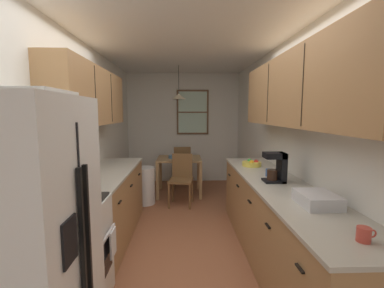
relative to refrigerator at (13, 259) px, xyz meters
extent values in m
plane|color=#995B3D|center=(0.93, 2.29, -0.87)|extent=(12.00, 12.00, 0.00)
cube|color=white|center=(-0.42, 2.29, 0.41)|extent=(0.10, 9.00, 2.55)
cube|color=white|center=(2.28, 2.29, 0.41)|extent=(0.10, 9.00, 2.55)
cube|color=white|center=(0.93, 4.94, 0.41)|extent=(4.40, 0.10, 2.55)
cube|color=white|center=(0.93, 2.29, 1.72)|extent=(4.40, 9.00, 0.08)
cube|color=white|center=(0.00, 0.00, 0.00)|extent=(0.74, 0.72, 1.73)
cube|color=black|center=(0.37, 0.00, -0.05)|extent=(0.01, 0.01, 1.56)
cube|color=black|center=(0.39, -0.04, -0.05)|extent=(0.02, 0.02, 1.11)
cube|color=black|center=(0.39, 0.04, -0.05)|extent=(0.02, 0.02, 1.11)
cube|color=black|center=(0.37, -0.16, 0.17)|extent=(0.01, 0.15, 0.22)
cube|color=beige|center=(0.37, 0.01, 0.39)|extent=(0.01, 0.05, 0.07)
cube|color=white|center=(-0.06, 0.71, -0.42)|extent=(0.62, 0.66, 0.90)
cube|color=black|center=(0.26, 0.71, -0.45)|extent=(0.01, 0.46, 0.30)
cube|color=silver|center=(0.28, 0.71, -0.24)|extent=(0.02, 0.53, 0.02)
cube|color=black|center=(-0.06, 0.71, 0.04)|extent=(0.59, 0.63, 0.02)
cube|color=white|center=(-0.34, 0.71, 0.13)|extent=(0.06, 0.66, 0.20)
cylinder|color=#2D2D2D|center=(-0.20, 0.57, 0.06)|extent=(0.15, 0.15, 0.01)
cylinder|color=#2D2D2D|center=(-0.20, 0.86, 0.06)|extent=(0.15, 0.15, 0.01)
cylinder|color=#2D2D2D|center=(0.08, 0.57, 0.06)|extent=(0.15, 0.15, 0.01)
cylinder|color=#2D2D2D|center=(0.08, 0.86, 0.06)|extent=(0.15, 0.15, 0.01)
cube|color=white|center=(-0.18, 0.71, 0.78)|extent=(0.38, 0.57, 0.34)
cube|color=black|center=(0.01, 0.65, 0.78)|extent=(0.01, 0.34, 0.22)
cube|color=#2D2D33|center=(0.01, 0.90, 0.78)|extent=(0.01, 0.11, 0.22)
cube|color=#A87A4C|center=(-0.07, 2.01, -0.43)|extent=(0.60, 1.91, 0.87)
cube|color=#B7B2A3|center=(-0.07, 2.01, 0.02)|extent=(0.63, 1.93, 0.03)
cube|color=black|center=(0.24, 1.37, -0.17)|extent=(0.02, 0.10, 0.01)
cube|color=black|center=(0.24, 2.01, -0.17)|extent=(0.02, 0.10, 0.01)
cube|color=black|center=(0.24, 2.64, -0.17)|extent=(0.02, 0.10, 0.01)
cube|color=#A87A4C|center=(-0.21, 1.96, 0.97)|extent=(0.32, 2.01, 0.69)
cube|color=#2D2319|center=(-0.05, 1.62, 0.97)|extent=(0.01, 0.01, 0.63)
cube|color=#2D2319|center=(-0.05, 2.29, 0.97)|extent=(0.01, 0.01, 0.63)
cube|color=#A87A4C|center=(1.93, 1.34, -0.43)|extent=(0.60, 3.04, 0.87)
cube|color=#B7B2A3|center=(1.93, 1.34, 0.02)|extent=(0.63, 3.06, 0.03)
cube|color=black|center=(1.62, 0.12, -0.17)|extent=(0.02, 0.10, 0.01)
cube|color=black|center=(1.62, 0.73, -0.17)|extent=(0.02, 0.10, 0.01)
cube|color=black|center=(1.62, 1.34, -0.17)|extent=(0.02, 0.10, 0.01)
cube|color=black|center=(1.62, 1.95, -0.17)|extent=(0.02, 0.10, 0.01)
cube|color=black|center=(1.62, 2.56, -0.17)|extent=(0.02, 0.10, 0.01)
cube|color=#A87A4C|center=(2.07, 1.29, 1.00)|extent=(0.32, 2.74, 0.73)
cube|color=#2D2319|center=(1.91, 0.83, 1.00)|extent=(0.01, 0.01, 0.67)
cube|color=#2D2319|center=(1.91, 1.74, 1.00)|extent=(0.01, 0.01, 0.67)
cube|color=#A87F51|center=(0.84, 3.85, -0.14)|extent=(0.87, 0.75, 0.03)
cube|color=#A87F51|center=(0.43, 3.50, -0.51)|extent=(0.06, 0.06, 0.71)
cube|color=#A87F51|center=(1.25, 3.50, -0.51)|extent=(0.06, 0.06, 0.71)
cube|color=#A87F51|center=(0.43, 4.20, -0.51)|extent=(0.06, 0.06, 0.71)
cube|color=#A87F51|center=(1.25, 4.20, -0.51)|extent=(0.06, 0.06, 0.71)
cube|color=brown|center=(0.88, 3.19, -0.42)|extent=(0.45, 0.45, 0.04)
cube|color=brown|center=(0.90, 3.37, -0.19)|extent=(0.37, 0.09, 0.45)
cylinder|color=brown|center=(1.03, 2.99, -0.65)|extent=(0.04, 0.04, 0.43)
cylinder|color=brown|center=(0.67, 3.04, -0.65)|extent=(0.04, 0.04, 0.43)
cylinder|color=brown|center=(1.08, 3.35, -0.65)|extent=(0.04, 0.04, 0.43)
cylinder|color=brown|center=(0.72, 3.40, -0.65)|extent=(0.04, 0.04, 0.43)
cube|color=brown|center=(0.89, 4.51, -0.42)|extent=(0.43, 0.43, 0.04)
cube|color=brown|center=(0.90, 4.33, -0.19)|extent=(0.37, 0.06, 0.45)
cylinder|color=brown|center=(0.70, 4.68, -0.65)|extent=(0.04, 0.04, 0.43)
cylinder|color=brown|center=(1.06, 4.70, -0.65)|extent=(0.04, 0.04, 0.43)
cylinder|color=brown|center=(0.72, 4.31, -0.65)|extent=(0.04, 0.04, 0.43)
cylinder|color=brown|center=(1.08, 4.34, -0.65)|extent=(0.04, 0.04, 0.43)
cylinder|color=black|center=(0.84, 3.85, 1.41)|extent=(0.01, 0.01, 0.55)
cone|color=beige|center=(0.84, 3.85, 1.09)|extent=(0.27, 0.27, 0.10)
sphere|color=white|center=(0.84, 3.85, 1.11)|extent=(0.06, 0.06, 0.06)
cube|color=brown|center=(1.15, 4.87, 0.78)|extent=(0.75, 0.04, 1.04)
cube|color=#B2D1B7|center=(1.15, 4.86, 0.78)|extent=(0.67, 0.01, 0.96)
cube|color=brown|center=(1.15, 4.85, 0.78)|extent=(0.67, 0.02, 0.03)
cylinder|color=white|center=(0.23, 3.30, -0.53)|extent=(0.35, 0.35, 0.67)
cylinder|color=#265999|center=(-0.07, 1.23, 0.11)|extent=(0.13, 0.13, 0.15)
cylinder|color=white|center=(-0.07, 1.23, 0.19)|extent=(0.13, 0.13, 0.02)
cube|color=white|center=(0.29, 0.87, -0.37)|extent=(0.02, 0.16, 0.24)
cube|color=black|center=(1.89, 1.39, 0.05)|extent=(0.22, 0.18, 0.02)
cube|color=black|center=(1.97, 1.39, 0.19)|extent=(0.06, 0.18, 0.32)
cube|color=black|center=(1.89, 1.39, 0.32)|extent=(0.22, 0.18, 0.06)
cylinder|color=#331E14|center=(1.87, 1.39, 0.11)|extent=(0.11, 0.11, 0.11)
cylinder|color=#335999|center=(1.92, 1.64, 0.08)|extent=(0.07, 0.07, 0.09)
torus|color=#335999|center=(1.97, 1.64, 0.08)|extent=(0.05, 0.01, 0.05)
cylinder|color=#BF3F33|center=(1.95, 0.05, 0.08)|extent=(0.08, 0.08, 0.09)
torus|color=#BF3F33|center=(2.00, 0.05, 0.08)|extent=(0.05, 0.01, 0.05)
cylinder|color=#E5D14C|center=(1.87, 2.24, 0.06)|extent=(0.26, 0.26, 0.06)
cylinder|color=black|center=(1.87, 2.24, 0.08)|extent=(0.22, 0.22, 0.03)
sphere|color=red|center=(1.93, 2.23, 0.10)|extent=(0.06, 0.06, 0.06)
sphere|color=green|center=(1.86, 2.29, 0.10)|extent=(0.06, 0.06, 0.06)
sphere|color=yellow|center=(1.86, 2.18, 0.10)|extent=(0.06, 0.06, 0.06)
cube|color=silver|center=(1.99, 0.65, 0.08)|extent=(0.28, 0.34, 0.10)
cylinder|color=#4C7299|center=(0.73, 3.82, -0.09)|extent=(0.20, 0.20, 0.06)
camera|label=1|loc=(0.91, -1.36, 0.78)|focal=24.75mm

